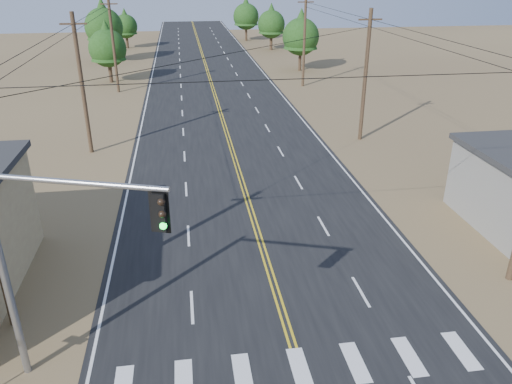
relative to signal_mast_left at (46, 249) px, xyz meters
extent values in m
cube|color=black|center=(7.77, 21.25, -5.04)|extent=(15.00, 200.00, 0.02)
cylinder|color=#4C3826|center=(-2.73, 23.25, -0.05)|extent=(0.30, 0.30, 10.00)
cube|color=#4C3826|center=(-2.73, 23.25, 4.15)|extent=(1.80, 0.12, 0.12)
cylinder|color=#4C3826|center=(-2.73, 43.25, -0.05)|extent=(0.30, 0.30, 10.00)
cube|color=#4C3826|center=(-2.73, 43.25, 4.15)|extent=(1.80, 0.12, 0.12)
cylinder|color=#4C3826|center=(18.27, 23.25, -0.05)|extent=(0.30, 0.30, 10.00)
cube|color=#4C3826|center=(18.27, 23.25, 4.15)|extent=(1.80, 0.12, 0.12)
cylinder|color=#4C3826|center=(18.27, 43.25, -0.05)|extent=(0.30, 0.30, 10.00)
cube|color=#4C3826|center=(18.27, 43.25, 4.15)|extent=(1.80, 0.12, 0.12)
cylinder|color=gray|center=(-1.54, 0.54, -1.45)|extent=(0.25, 0.25, 7.22)
cylinder|color=gray|center=(1.13, -0.38, 2.27)|extent=(5.41, 2.00, 0.16)
cube|color=black|center=(3.52, -1.20, 1.60)|extent=(0.44, 0.41, 1.13)
sphere|color=black|center=(3.58, -1.38, 1.96)|extent=(0.21, 0.21, 0.21)
sphere|color=black|center=(3.58, -1.38, 1.60)|extent=(0.21, 0.21, 0.21)
sphere|color=#0CE533|center=(3.58, -1.38, 1.23)|extent=(0.21, 0.21, 0.21)
cylinder|color=#3F2D1E|center=(-4.11, 48.58, -3.75)|extent=(0.44, 0.44, 2.61)
cone|color=#1D4313|center=(-4.11, 48.58, -0.11)|extent=(4.07, 4.07, 4.65)
sphere|color=#1D4313|center=(-4.11, 48.58, -1.06)|extent=(4.36, 4.36, 4.36)
cylinder|color=#3F2D1E|center=(-6.23, 63.07, -3.45)|extent=(0.42, 0.42, 3.20)
cone|color=#1D4313|center=(-6.23, 63.07, 0.99)|extent=(4.98, 4.98, 5.69)
sphere|color=#1D4313|center=(-6.23, 63.07, -0.16)|extent=(5.34, 5.34, 5.34)
cylinder|color=#3F2D1E|center=(-4.53, 76.58, -3.88)|extent=(0.43, 0.43, 2.35)
cone|color=#1D4313|center=(-4.53, 76.58, -0.62)|extent=(3.65, 3.65, 4.17)
sphere|color=#1D4313|center=(-4.53, 76.58, -1.47)|extent=(3.91, 3.91, 3.91)
cylinder|color=#3F2D1E|center=(20.04, 52.51, -3.62)|extent=(0.40, 0.40, 2.87)
cone|color=#1D4313|center=(20.04, 52.51, 0.36)|extent=(4.46, 4.46, 5.10)
sphere|color=#1D4313|center=(20.04, 52.51, -0.67)|extent=(4.78, 4.78, 4.78)
cylinder|color=#3F2D1E|center=(19.43, 71.19, -3.71)|extent=(0.48, 0.48, 2.68)
cone|color=#1D4313|center=(19.43, 71.19, 0.01)|extent=(4.17, 4.17, 4.77)
sphere|color=#1D4313|center=(19.43, 71.19, -0.96)|extent=(4.47, 4.47, 4.47)
cylinder|color=#3F2D1E|center=(16.77, 82.99, -3.64)|extent=(0.42, 0.42, 2.83)
cone|color=#1D4313|center=(16.77, 82.99, 0.30)|extent=(4.41, 4.41, 5.04)
sphere|color=#1D4313|center=(16.77, 82.99, -0.73)|extent=(4.72, 4.72, 4.72)
camera|label=1|loc=(4.32, -13.60, 7.67)|focal=35.00mm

